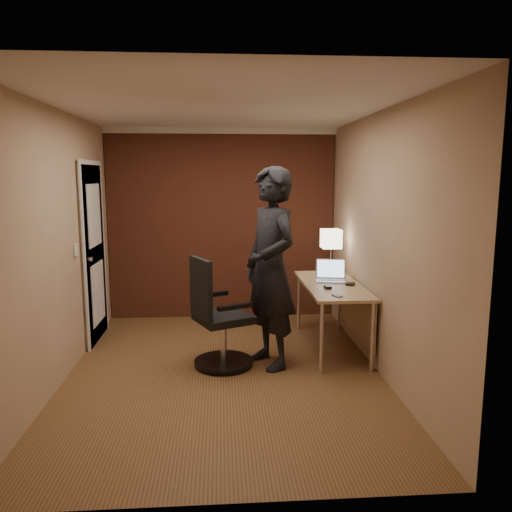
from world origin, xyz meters
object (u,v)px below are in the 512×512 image
Objects in this scene: laptop at (331,275)px; desk at (338,295)px; office_chair at (217,320)px; desk_lamp at (331,239)px; wallet at (350,284)px; person at (271,268)px; mouse at (328,287)px; phone at (337,296)px.

desk is at bearing -74.34° from laptop.
office_chair is (-1.27, -0.64, -0.31)m from laptop.
desk_lamp is at bearing 36.43° from office_chair.
office_chair is at bearing -143.57° from desk_lamp.
laptop is 3.36× the size of wallet.
office_chair is 0.74m from person.
wallet is at bearing -82.14° from desk_lamp.
phone is (0.02, -0.33, -0.01)m from mouse.
office_chair reaches higher than wallet.
phone is 1.05× the size of wallet.
laptop is (-0.05, 0.18, 0.19)m from desk.
person reaches higher than laptop.
mouse is 1.20m from office_chair.
laptop is (-0.08, -0.36, -0.35)m from desk_lamp.
phone is (-0.15, -0.56, 0.13)m from desk.
person is (-0.74, -0.61, 0.20)m from laptop.
person is at bearing 152.18° from phone.
desk is 0.19m from wallet.
desk_lamp is 0.51m from laptop.
office_chair is 0.55× the size of person.
desk is 4.06× the size of laptop.
phone is 0.55m from wallet.
laptop is 0.30m from wallet.
person is at bearing -167.21° from mouse.
mouse is 0.69m from person.
office_chair reaches higher than laptop.
desk_lamp is 0.49× the size of office_chair.
person reaches higher than desk.
laptop is 0.75m from phone.
mouse is (-0.12, -0.41, -0.05)m from laptop.
person reaches higher than desk_lamp.
person is at bearing 3.13° from office_chair.
phone reaches higher than desk.
desk_lamp is at bearing 115.06° from person.
desk_lamp reaches higher than wallet.
mouse reaches higher than wallet.
laptop is at bearing -101.89° from desk_lamp.
laptop reaches higher than desk.
mouse is at bearing 11.28° from office_chair.
mouse is 0.91× the size of wallet.
wallet is at bearing 45.38° from phone.
desk is at bearing 19.23° from office_chair.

